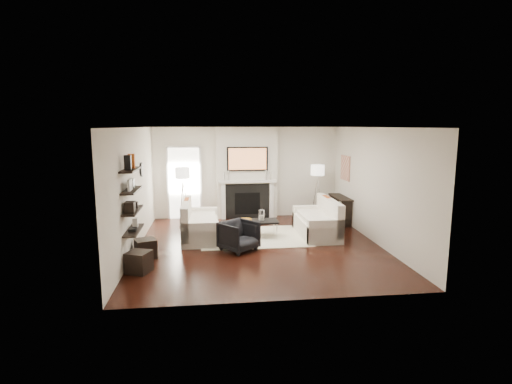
{
  "coord_description": "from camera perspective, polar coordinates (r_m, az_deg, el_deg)",
  "views": [
    {
      "loc": [
        -1.13,
        -8.85,
        2.74
      ],
      "look_at": [
        0.0,
        0.6,
        1.15
      ],
      "focal_mm": 28.0,
      "sensor_mm": 36.0,
      "label": 1
    }
  ],
  "objects": [
    {
      "name": "console_top",
      "position": [
        11.55,
        11.98,
        -0.75
      ],
      "size": [
        0.35,
        1.2,
        0.04
      ],
      "primitive_type": "cube",
      "color": "black",
      "rests_on": "floor"
    },
    {
      "name": "decor_frame_a",
      "position": [
        7.95,
        -17.56,
        0.99
      ],
      "size": [
        0.04,
        0.3,
        0.22
      ],
      "primitive_type": "cube",
      "color": "white",
      "rests_on": "shelf_upper"
    },
    {
      "name": "tv_screen",
      "position": [
        11.63,
        -1.22,
        4.74
      ],
      "size": [
        1.1,
        0.0,
        0.62
      ],
      "primitive_type": "cube",
      "color": "#BF723F",
      "rests_on": "tv_body"
    },
    {
      "name": "rug",
      "position": [
        9.99,
        -0.24,
        -6.4
      ],
      "size": [
        2.6,
        2.0,
        0.01
      ],
      "primitive_type": "cube",
      "color": "beige",
      "rests_on": "floor"
    },
    {
      "name": "loveseat_right_back",
      "position": [
        10.22,
        10.46,
        -3.19
      ],
      "size": [
        0.18,
        1.8,
        0.8
      ],
      "primitive_type": "cube",
      "color": "white",
      "rests_on": "floor"
    },
    {
      "name": "lamp_right_leg_b",
      "position": [
        12.06,
        8.33,
        -0.85
      ],
      "size": [
        0.14,
        0.22,
        1.23
      ],
      "primitive_type": "cylinder",
      "rotation": [
        0.18,
        0.0,
        0.52
      ],
      "color": "silver",
      "rests_on": "floor"
    },
    {
      "name": "loveseat_left_back",
      "position": [
        9.86,
        -9.9,
        -3.63
      ],
      "size": [
        0.18,
        1.8,
        0.8
      ],
      "primitive_type": "cube",
      "color": "white",
      "rests_on": "floor"
    },
    {
      "name": "hallway_panel",
      "position": [
        11.98,
        -10.19,
        1.22
      ],
      "size": [
        0.9,
        0.02,
        2.1
      ],
      "primitive_type": "cube",
      "color": "white",
      "rests_on": "floor"
    },
    {
      "name": "loveseat_right_base",
      "position": [
        10.2,
        8.6,
        -4.99
      ],
      "size": [
        0.85,
        1.8,
        0.42
      ],
      "primitive_type": "cube",
      "color": "white",
      "rests_on": "floor"
    },
    {
      "name": "pillow_left_charcoal",
      "position": [
        9.53,
        -10.03,
        -2.9
      ],
      "size": [
        0.1,
        0.4,
        0.4
      ],
      "primitive_type": "cube",
      "color": "black",
      "rests_on": "loveseat_left_cushion"
    },
    {
      "name": "lamp_left_leg_c",
      "position": [
        11.22,
        -10.65,
        -1.68
      ],
      "size": [
        0.14,
        0.22,
        1.23
      ],
      "primitive_type": "cylinder",
      "rotation": [
        0.18,
        0.0,
        2.62
      ],
      "color": "silver",
      "rests_on": "floor"
    },
    {
      "name": "decor_books",
      "position": [
        8.16,
        -17.2,
        -5.13
      ],
      "size": [
        0.14,
        0.2,
        0.05
      ],
      "primitive_type": "cube",
      "color": "black",
      "rests_on": "shelf_bottom"
    },
    {
      "name": "loveseat_left_cushion",
      "position": [
        9.86,
        -7.66,
        -3.91
      ],
      "size": [
        0.63,
        1.44,
        0.1
      ],
      "primitive_type": "cube",
      "color": "white",
      "rests_on": "loveseat_left_base"
    },
    {
      "name": "door_trim_l",
      "position": [
        12.0,
        -12.49,
        1.15
      ],
      "size": [
        0.06,
        0.06,
        2.16
      ],
      "primitive_type": "cube",
      "color": "white",
      "rests_on": "floor"
    },
    {
      "name": "door_trim_top",
      "position": [
        11.85,
        -10.35,
        6.38
      ],
      "size": [
        1.02,
        0.06,
        0.06
      ],
      "primitive_type": "cube",
      "color": "white",
      "rests_on": "wall_back"
    },
    {
      "name": "lamp_left_leg_a",
      "position": [
        11.31,
        -9.78,
        -1.57
      ],
      "size": [
        0.25,
        0.02,
        1.23
      ],
      "primitive_type": "cylinder",
      "rotation": [
        0.18,
        0.0,
        4.71
      ],
      "color": "silver",
      "rests_on": "floor"
    },
    {
      "name": "armchair",
      "position": [
        8.87,
        -2.47,
        -6.1
      ],
      "size": [
        0.96,
        0.95,
        0.72
      ],
      "primitive_type": "imported",
      "rotation": [
        0.0,
        0.0,
        0.69
      ],
      "color": "black",
      "rests_on": "floor"
    },
    {
      "name": "decor_magfile_b",
      "position": [
        8.15,
        -17.37,
        4.25
      ],
      "size": [
        0.12,
        0.1,
        0.28
      ],
      "primitive_type": "cube",
      "color": "#AF4915",
      "rests_on": "shelf_top"
    },
    {
      "name": "copper_bowl",
      "position": [
        9.84,
        -1.52,
        -4.01
      ],
      "size": [
        0.32,
        0.32,
        0.05
      ],
      "primitive_type": "cylinder",
      "color": "orange",
      "rests_on": "coffee_table"
    },
    {
      "name": "candlestick_l_tall",
      "position": [
        11.66,
        -3.91,
        2.39
      ],
      "size": [
        0.04,
        0.04,
        0.3
      ],
      "primitive_type": "cylinder",
      "color": "silver",
      "rests_on": "mantel_shelf"
    },
    {
      "name": "door_trim_r",
      "position": [
        11.94,
        -7.9,
        1.25
      ],
      "size": [
        0.06,
        0.06,
        2.16
      ],
      "primitive_type": "cube",
      "color": "white",
      "rests_on": "floor"
    },
    {
      "name": "decor_frame_b",
      "position": [
        8.26,
        -17.14,
        1.18
      ],
      "size": [
        0.04,
        0.22,
        0.18
      ],
      "primitive_type": "cube",
      "color": "black",
      "rests_on": "shelf_upper"
    },
    {
      "name": "coffee_table",
      "position": [
        9.88,
        -0.07,
        -4.22
      ],
      "size": [
        1.1,
        0.55,
        0.04
      ],
      "primitive_type": "cube",
      "color": "black",
      "rests_on": "floor"
    },
    {
      "name": "ottoman_near",
      "position": [
        8.73,
        -15.48,
        -7.78
      ],
      "size": [
        0.52,
        0.52,
        0.4
      ],
      "primitive_type": "cube",
      "rotation": [
        0.0,
        0.0,
        0.39
      ],
      "color": "black",
      "rests_on": "floor"
    },
    {
      "name": "pillow_right_charcoal",
      "position": [
        9.9,
        11.01,
        -2.47
      ],
      "size": [
        0.1,
        0.4,
        0.4
      ],
      "primitive_type": "cube",
      "color": "black",
      "rests_on": "loveseat_right_cushion"
    },
    {
      "name": "hurricane_glass",
      "position": [
        9.86,
        0.8,
        -3.29
      ],
      "size": [
        0.14,
        0.14,
        0.25
      ],
      "primitive_type": "cylinder",
      "color": "white",
      "rests_on": "coffee_table"
    },
    {
      "name": "decor_box_tall",
      "position": [
        8.43,
        -16.86,
        -4.19
      ],
      "size": [
        0.1,
        0.1,
        0.18
      ],
      "primitive_type": "cube",
      "color": "white",
      "rests_on": "shelf_bottom"
    },
    {
      "name": "decor_magfile_a",
      "position": [
        7.81,
        -17.84,
        4.01
      ],
      "size": [
        0.12,
        0.1,
        0.28
      ],
      "primitive_type": "cube",
      "color": "black",
      "rests_on": "shelf_top"
    },
    {
      "name": "loveseat_right_cushion",
      "position": [
        10.13,
        8.37,
        -3.57
      ],
      "size": [
        0.63,
        1.44,
        0.1
      ],
      "primitive_type": "cube",
      "color": "white",
      "rests_on": "loveseat_right_base"
    },
    {
      "name": "hurricane_candle",
      "position": [
        9.87,
        0.8,
        -3.66
      ],
      "size": [
        0.09,
        0.09,
        0.13
      ],
      "primitive_type": "cylinder",
      "color": "white",
      "rests_on": "coffee_table"
    },
    {
      "name": "candlestick_r_short",
      "position": [
        11.79,
        2.08,
        2.33
      ],
      "size": [
        0.04,
        0.04,
        0.24
      ],
      "primitive_type": "cylinder",
      "color": "silver",
      "rests_on": "mantel_shelf"
    },
    {
      "name": "lamp_left_post",
      "position": [
        11.31,
        -10.34,
        -1.58
      ],
      "size": [
        0.02,
        0.02,
        1.2
      ],
      "primitive_type": "cylinder",
      "color": "silver",
      "rests_on": "floor"
    },
    {
      "name": "mantel_pilaster_r",
      "position": [
        11.91,
        2.24,
        -1.12
      ],
      "size": [
        0.12,
        0.08,
        1.1
      ],
      "primitive_type": "cube",
      "color": "white",
      "rests_on": "floor"
    },
    {
      "name": "loveseat_right_arm_n",
      "position": [
        9.43,
        9.92,
        -5.66
      ],
      "size": [
        0.85,
        0.18,
        0.6
      ],
      "primitive_type": "cube",
      "color": "white",
      "rests_on": "floor"
    },
    {
      "name": "fireplace_surround",
      "position": [
        11.86,
        -1.22,
        -1.31
      ],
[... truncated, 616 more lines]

